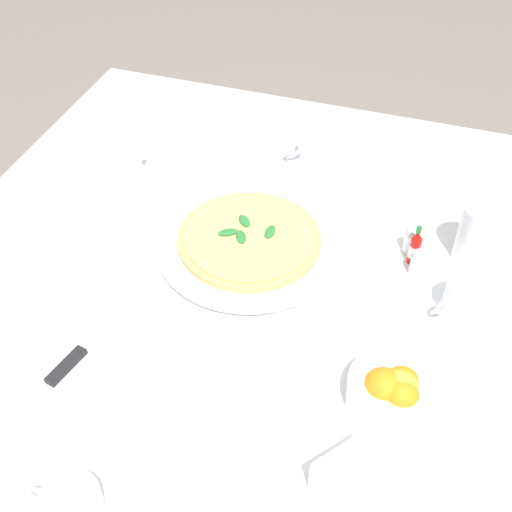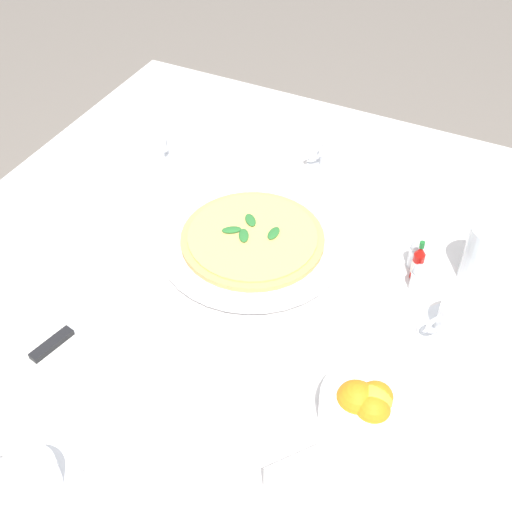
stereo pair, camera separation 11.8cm
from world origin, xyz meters
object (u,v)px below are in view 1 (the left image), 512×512
object	(u,v)px
hot_sauce_bottle	(415,248)
napkin_folded	(89,351)
coffee_cup_near_left	(148,142)
coffee_cup_far_left	(316,149)
pepper_shaker	(418,263)
pizza_plate	(249,244)
coffee_cup_far_right	(73,508)
water_glass_near_right	(478,237)
dinner_knife	(88,344)
pizza	(249,238)
salt_shaker	(411,240)
menu_card	(337,460)
coffee_cup_left_edge	(466,301)
citrus_bowl	(397,391)

from	to	relation	value
hot_sauce_bottle	napkin_folded	bearing A→B (deg)	129.39
coffee_cup_near_left	coffee_cup_far_left	bearing A→B (deg)	-75.93
coffee_cup_near_left	pepper_shaker	bearing A→B (deg)	-107.32
pizza_plate	coffee_cup_far_left	bearing A→B (deg)	-8.52
napkin_folded	coffee_cup_far_right	bearing A→B (deg)	-148.64
water_glass_near_right	dinner_knife	xyz separation A→B (m)	(-0.41, 0.55, -0.03)
coffee_cup_near_left	coffee_cup_far_right	world-z (taller)	coffee_cup_near_left
coffee_cup_far_right	pizza	bearing A→B (deg)	-5.13
hot_sauce_bottle	salt_shaker	distance (m)	0.03
menu_card	coffee_cup_far_right	bearing A→B (deg)	157.08
pizza_plate	pepper_shaker	world-z (taller)	pepper_shaker
pizza	hot_sauce_bottle	xyz separation A→B (m)	(0.06, -0.29, 0.01)
dinner_knife	pepper_shaker	xyz separation A→B (m)	(0.34, -0.46, 0.00)
coffee_cup_near_left	coffee_cup_far_left	world-z (taller)	coffee_cup_near_left
coffee_cup_left_edge	pepper_shaker	bearing A→B (deg)	51.55
water_glass_near_right	coffee_cup_far_left	bearing A→B (deg)	60.06
coffee_cup_left_edge	coffee_cup_near_left	bearing A→B (deg)	69.52
pizza_plate	coffee_cup_far_right	size ratio (longest dim) A/B	2.57
coffee_cup_far_left	pizza_plate	bearing A→B (deg)	171.48
coffee_cup_far_left	napkin_folded	distance (m)	0.65
hot_sauce_bottle	pizza	bearing A→B (deg)	101.30
pizza_plate	citrus_bowl	bearing A→B (deg)	-128.98
coffee_cup_far_right	citrus_bowl	world-z (taller)	citrus_bowl
coffee_cup_near_left	hot_sauce_bottle	distance (m)	0.61
pizza_plate	coffee_cup_left_edge	xyz separation A→B (m)	(-0.04, -0.39, 0.02)
coffee_cup_far_right	napkin_folded	world-z (taller)	coffee_cup_far_right
coffee_cup_far_left	pepper_shaker	world-z (taller)	coffee_cup_far_left
pizza	dinner_knife	size ratio (longest dim) A/B	1.35
pizza_plate	pepper_shaker	xyz separation A→B (m)	(0.03, -0.30, 0.01)
dinner_knife	citrus_bowl	xyz separation A→B (m)	(0.06, -0.47, 0.00)
citrus_bowl	coffee_cup_left_edge	bearing A→B (deg)	-20.40
pizza	hot_sauce_bottle	world-z (taller)	hot_sauce_bottle
coffee_cup_far_left	hot_sauce_bottle	bearing A→B (deg)	-135.29
pizza	napkin_folded	bearing A→B (deg)	152.82
pizza_plate	coffee_cup_far_right	bearing A→B (deg)	174.85
coffee_cup_far_right	dinner_knife	distance (m)	0.27
water_glass_near_right	menu_card	xyz separation A→B (m)	(-0.49, 0.14, -0.02)
menu_card	napkin_folded	bearing A→B (deg)	118.11
hot_sauce_bottle	salt_shaker	world-z (taller)	hot_sauce_bottle
pizza	dinner_knife	xyz separation A→B (m)	(-0.31, 0.16, -0.00)
pizza_plate	coffee_cup_far_left	world-z (taller)	coffee_cup_far_left
coffee_cup_far_left	coffee_cup_left_edge	bearing A→B (deg)	-135.19
coffee_cup_near_left	napkin_folded	xyz separation A→B (m)	(-0.53, -0.14, -0.02)
coffee_cup_left_edge	hot_sauce_bottle	world-z (taller)	hot_sauce_bottle
coffee_cup_far_right	water_glass_near_right	distance (m)	0.79
napkin_folded	dinner_knife	size ratio (longest dim) A/B	1.20
napkin_folded	salt_shaker	world-z (taller)	salt_shaker
water_glass_near_right	napkin_folded	size ratio (longest dim) A/B	0.49
pizza_plate	dinner_knife	bearing A→B (deg)	152.67
dinner_knife	water_glass_near_right	bearing A→B (deg)	-40.74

